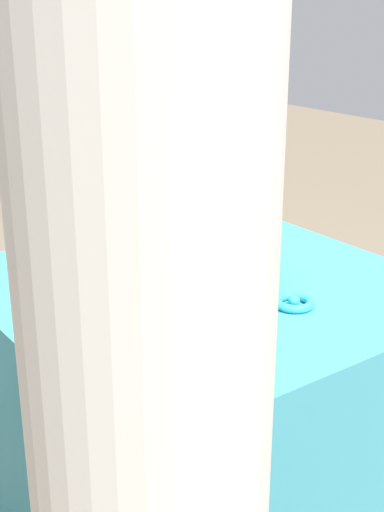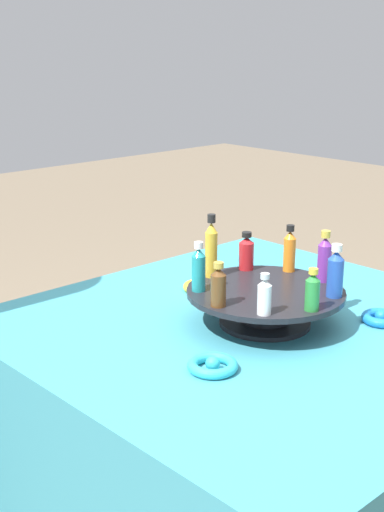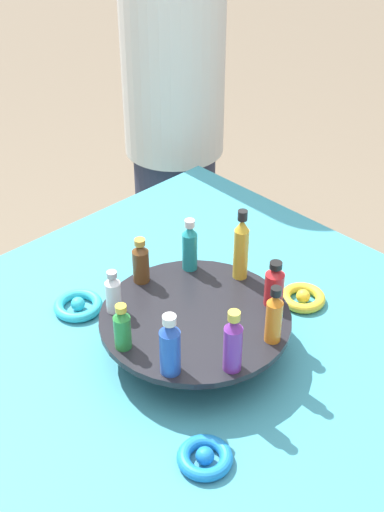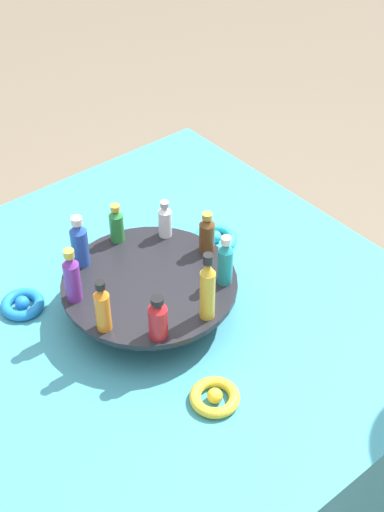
# 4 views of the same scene
# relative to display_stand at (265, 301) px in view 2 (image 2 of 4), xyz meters

# --- Properties ---
(party_table) EXTENTS (1.04, 1.04, 0.78)m
(party_table) POSITION_rel_display_stand_xyz_m (0.00, 0.00, -0.44)
(party_table) COLOR teal
(party_table) RESTS_ON ground_plane
(display_stand) EXTENTS (0.35, 0.35, 0.08)m
(display_stand) POSITION_rel_display_stand_xyz_m (0.00, 0.00, 0.00)
(display_stand) COLOR black
(display_stand) RESTS_ON party_table
(bottle_clear) EXTENTS (0.03, 0.03, 0.09)m
(bottle_clear) POSITION_rel_display_stand_xyz_m (-0.11, -0.09, 0.07)
(bottle_clear) COLOR silver
(bottle_clear) RESTS_ON display_stand
(bottle_green) EXTENTS (0.03, 0.03, 0.09)m
(bottle_green) POSITION_rel_display_stand_xyz_m (-0.03, -0.15, 0.07)
(bottle_green) COLOR #288438
(bottle_green) RESTS_ON display_stand
(bottle_blue) EXTENTS (0.03, 0.03, 0.12)m
(bottle_blue) POSITION_rel_display_stand_xyz_m (0.07, -0.13, 0.08)
(bottle_blue) COLOR #234CAD
(bottle_blue) RESTS_ON display_stand
(bottle_purple) EXTENTS (0.03, 0.03, 0.12)m
(bottle_purple) POSITION_rel_display_stand_xyz_m (0.14, -0.05, 0.08)
(bottle_purple) COLOR #702D93
(bottle_purple) RESTS_ON display_stand
(bottle_orange) EXTENTS (0.03, 0.03, 0.11)m
(bottle_orange) POSITION_rel_display_stand_xyz_m (0.14, 0.05, 0.08)
(bottle_orange) COLOR orange
(bottle_orange) RESTS_ON display_stand
(bottle_red) EXTENTS (0.04, 0.04, 0.09)m
(bottle_red) POSITION_rel_display_stand_xyz_m (0.07, 0.13, 0.07)
(bottle_red) COLOR #B21E23
(bottle_red) RESTS_ON display_stand
(bottle_gold) EXTENTS (0.03, 0.03, 0.15)m
(bottle_gold) POSITION_rel_display_stand_xyz_m (-0.03, 0.15, 0.09)
(bottle_gold) COLOR gold
(bottle_gold) RESTS_ON display_stand
(bottle_teal) EXTENTS (0.03, 0.03, 0.11)m
(bottle_teal) POSITION_rel_display_stand_xyz_m (-0.11, 0.10, 0.08)
(bottle_teal) COLOR teal
(bottle_teal) RESTS_ON display_stand
(bottle_brown) EXTENTS (0.03, 0.03, 0.09)m
(bottle_brown) POSITION_rel_display_stand_xyz_m (-0.15, 0.00, 0.07)
(bottle_brown) COLOR brown
(bottle_brown) RESTS_ON display_stand
(ribbon_bow_teal) EXTENTS (0.10, 0.10, 0.03)m
(ribbon_bow_teal) POSITION_rel_display_stand_xyz_m (-0.25, -0.09, -0.04)
(ribbon_bow_teal) COLOR #2DB7CC
(ribbon_bow_teal) RESTS_ON party_table
(ribbon_bow_blue) EXTENTS (0.09, 0.09, 0.03)m
(ribbon_bow_blue) POSITION_rel_display_stand_xyz_m (0.20, -0.17, -0.04)
(ribbon_bow_blue) COLOR blue
(ribbon_bow_blue) RESTS_ON party_table
(ribbon_bow_gold) EXTENTS (0.09, 0.09, 0.03)m
(ribbon_bow_gold) POSITION_rel_display_stand_xyz_m (0.05, 0.26, -0.04)
(ribbon_bow_gold) COLOR gold
(ribbon_bow_gold) RESTS_ON party_table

